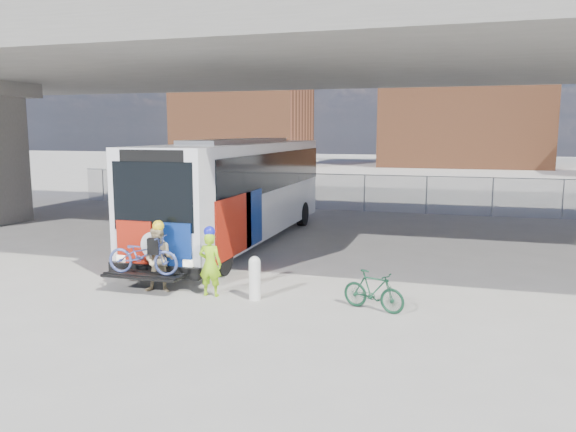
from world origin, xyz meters
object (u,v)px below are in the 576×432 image
at_px(cyclist_hivis, 210,262).
at_px(bollard, 255,276).
at_px(bike_parked, 373,291).
at_px(cyclist_tan, 159,258).
at_px(bus, 240,184).

bearing_deg(cyclist_hivis, bollard, 177.82).
bearing_deg(bollard, bike_parked, -0.00).
bearing_deg(cyclist_hivis, bike_parked, 177.82).
xyz_separation_m(bollard, bike_parked, (2.81, -0.00, -0.11)).
xyz_separation_m(cyclist_hivis, cyclist_tan, (-1.34, -0.05, 0.02)).
relative_size(bus, cyclist_hivis, 7.51).
relative_size(cyclist_hivis, bike_parked, 1.15).
xyz_separation_m(cyclist_hivis, bike_parked, (3.95, 0.00, -0.38)).
bearing_deg(cyclist_tan, cyclist_hivis, -11.88).
xyz_separation_m(bus, bike_parked, (5.62, -6.32, -1.66)).
bearing_deg(cyclist_tan, bike_parked, -13.45).
bearing_deg(bollard, cyclist_hivis, -180.00).
bearing_deg(bike_parked, cyclist_hivis, 109.53).
relative_size(bollard, bike_parked, 0.70).
bearing_deg(bus, cyclist_tan, -87.04).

